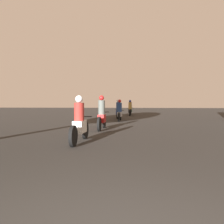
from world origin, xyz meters
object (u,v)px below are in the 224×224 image
motorcycle_red (102,116)px  motorcycle_black (130,109)px  motorcycle_green (131,109)px  motorcycle_blue (118,111)px  motorcycle_white (80,123)px  motorcycle_silver (120,112)px

motorcycle_red → motorcycle_black: size_ratio=1.14×
motorcycle_red → motorcycle_green: bearing=83.0°
motorcycle_black → motorcycle_blue: bearing=-102.6°
motorcycle_red → motorcycle_green: (0.95, 14.83, -0.07)m
motorcycle_white → motorcycle_green: (1.09, 18.44, -0.03)m
motorcycle_red → motorcycle_black: 11.96m
motorcycle_white → motorcycle_black: bearing=91.0°
motorcycle_white → motorcycle_red: bearing=92.9°
motorcycle_silver → motorcycle_blue: size_ratio=0.96×
motorcycle_silver → motorcycle_green: (0.50, 9.59, -0.03)m
motorcycle_blue → motorcycle_black: 4.13m
motorcycle_green → motorcycle_white: bearing=-102.7°
motorcycle_silver → motorcycle_black: motorcycle_black is taller
motorcycle_silver → motorcycle_blue: motorcycle_blue is taller
motorcycle_silver → motorcycle_green: size_ratio=1.06×
motorcycle_red → motorcycle_blue: bearing=85.9°
motorcycle_green → motorcycle_red: bearing=-103.0°
motorcycle_blue → motorcycle_green: size_ratio=1.11×
motorcycle_red → motorcycle_blue: (0.10, 7.88, -0.02)m
motorcycle_blue → motorcycle_red: bearing=-98.7°
motorcycle_red → motorcycle_silver: motorcycle_red is taller
motorcycle_green → motorcycle_blue: bearing=-106.3°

